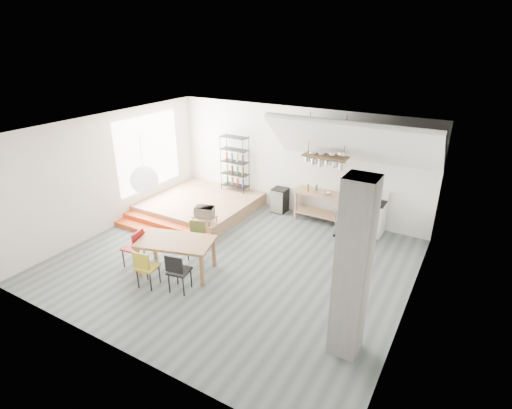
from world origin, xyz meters
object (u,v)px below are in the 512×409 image
Objects in this scene: dining_table at (176,244)px; rolling_cart at (353,220)px; mini_fridge at (280,200)px; stove at (373,217)px.

dining_table is 2.03× the size of rolling_cart.
stove is at bearing -0.88° from mini_fridge.
stove is at bearing 34.47° from dining_table.
dining_table is 4.68m from rolling_cart.
rolling_cart is at bearing -14.20° from mini_fridge.
mini_fridge is (0.49, 4.23, -0.34)m from dining_table.
mini_fridge is at bearing 176.19° from rolling_cart.
dining_table is at bearing -128.82° from stove.
dining_table is at bearing -119.29° from rolling_cart.
stove reaches higher than rolling_cart.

